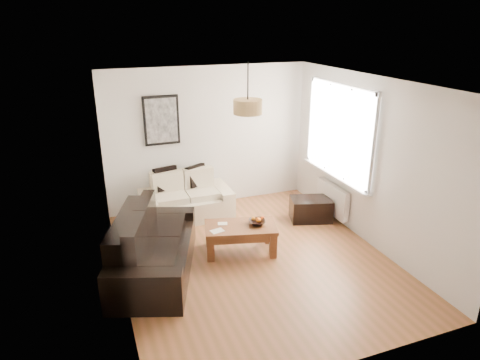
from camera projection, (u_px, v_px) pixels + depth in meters
name	position (u px, v px, depth m)	size (l,w,h in m)	color
floor	(254.00, 259.00, 6.39)	(4.50, 4.50, 0.00)	brown
ceiling	(257.00, 82.00, 5.47)	(3.80, 4.50, 0.00)	white
wall_back	(208.00, 138.00, 7.90)	(3.80, 0.04, 2.60)	silver
wall_front	(349.00, 256.00, 3.96)	(3.80, 0.04, 2.60)	silver
wall_left	(114.00, 196.00, 5.30)	(0.04, 4.50, 2.60)	silver
wall_right	(370.00, 162.00, 6.56)	(0.04, 4.50, 2.60)	silver
window_bay	(340.00, 131.00, 7.14)	(0.14, 1.90, 1.60)	white
radiator	(332.00, 199.00, 7.56)	(0.10, 0.90, 0.52)	white
poster	(161.00, 120.00, 7.45)	(0.62, 0.04, 0.87)	black
pendant_shade	(248.00, 107.00, 5.87)	(0.40, 0.40, 0.20)	tan
loveseat_cream	(186.00, 197.00, 7.62)	(1.58, 0.86, 0.79)	#BBAD96
sofa_leather	(154.00, 245.00, 5.92)	(1.99, 0.97, 0.86)	black
coffee_table	(240.00, 239.00, 6.53)	(1.07, 0.58, 0.44)	brown
ottoman	(311.00, 209.00, 7.58)	(0.70, 0.45, 0.40)	black
cushion_left	(166.00, 179.00, 7.57)	(0.42, 0.13, 0.42)	black
cushion_right	(196.00, 176.00, 7.76)	(0.38, 0.12, 0.38)	black
fruit_bowl	(257.00, 222.00, 6.50)	(0.25, 0.25, 0.06)	black
orange_a	(258.00, 220.00, 6.55)	(0.08, 0.08, 0.08)	orange
orange_b	(263.00, 218.00, 6.61)	(0.07, 0.07, 0.07)	#D94E12
orange_c	(253.00, 219.00, 6.59)	(0.06, 0.06, 0.06)	orange
papers	(217.00, 231.00, 6.29)	(0.19, 0.13, 0.01)	white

